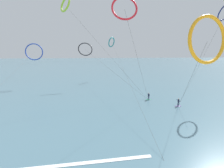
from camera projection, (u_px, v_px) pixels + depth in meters
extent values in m
cube|color=slate|center=(102.00, 66.00, 111.83)|extent=(400.00, 200.00, 0.08)
ellipsoid|color=purple|center=(178.00, 106.00, 32.59)|extent=(1.40, 0.40, 0.06)
cylinder|color=#191E38|center=(178.00, 104.00, 32.63)|extent=(0.12, 0.12, 0.80)
cylinder|color=#191E38|center=(178.00, 104.00, 32.36)|extent=(0.12, 0.12, 0.80)
cube|color=#191E38|center=(178.00, 101.00, 32.34)|extent=(0.21, 0.33, 0.62)
sphere|color=tan|center=(179.00, 99.00, 32.24)|extent=(0.22, 0.22, 0.22)
cylinder|color=#191E38|center=(178.00, 100.00, 32.65)|extent=(0.51, 0.11, 0.39)
cylinder|color=#191E38|center=(179.00, 101.00, 32.23)|extent=(0.51, 0.11, 0.39)
ellipsoid|color=#199351|center=(148.00, 100.00, 36.71)|extent=(1.40, 0.40, 0.06)
cylinder|color=#191E38|center=(148.00, 98.00, 36.74)|extent=(0.12, 0.12, 0.80)
cylinder|color=#191E38|center=(149.00, 98.00, 36.49)|extent=(0.12, 0.12, 0.80)
cube|color=#191E38|center=(149.00, 95.00, 36.46)|extent=(0.28, 0.36, 0.62)
sphere|color=tan|center=(149.00, 93.00, 36.37)|extent=(0.22, 0.22, 0.22)
cylinder|color=#191E38|center=(148.00, 94.00, 36.77)|extent=(0.51, 0.22, 0.39)
cylinder|color=#191E38|center=(149.00, 95.00, 36.36)|extent=(0.51, 0.22, 0.39)
torus|color=teal|center=(111.00, 42.00, 61.41)|extent=(3.46, 3.90, 3.93)
cylinder|color=#3F3F3F|center=(123.00, 68.00, 38.94)|extent=(1.81, 49.72, 14.36)
torus|color=#8CC62D|center=(65.00, 4.00, 32.53)|extent=(3.32, 3.57, 3.37)
cylinder|color=#3F3F3F|center=(109.00, 56.00, 34.65)|extent=(18.45, 1.98, 20.87)
cylinder|color=#3F3F3F|center=(202.00, 59.00, 33.05)|extent=(11.25, 4.48, 19.70)
torus|color=red|center=(124.00, 8.00, 19.20)|extent=(3.34, 1.53, 3.18)
cylinder|color=#3F3F3F|center=(140.00, 69.00, 27.98)|extent=(8.29, 13.57, 16.70)
torus|color=#2647B7|center=(34.00, 52.00, 48.42)|extent=(5.36, 1.70, 5.28)
cylinder|color=#3F3F3F|center=(4.00, 82.00, 31.30)|extent=(1.99, 37.92, 10.85)
torus|color=orange|center=(207.00, 40.00, 16.86)|extent=(5.41, 2.23, 5.35)
cylinder|color=#3F3F3F|center=(188.00, 84.00, 24.76)|extent=(4.59, 12.95, 12.65)
torus|color=black|center=(85.00, 49.00, 46.96)|extent=(4.74, 3.11, 4.01)
cylinder|color=#3F3F3F|center=(113.00, 72.00, 41.86)|extent=(15.71, 14.51, 11.71)
cube|color=white|center=(62.00, 166.00, 15.95)|extent=(19.29, 1.83, 0.12)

